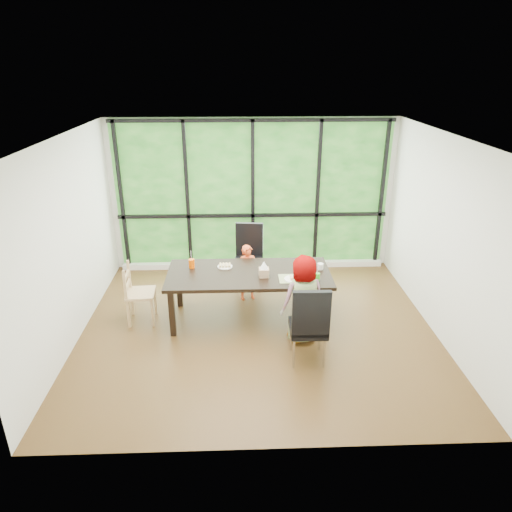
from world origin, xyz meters
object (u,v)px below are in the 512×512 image
chair_window_leather (249,258)px  white_mug (320,266)px  chair_interior_leather (308,323)px  plate_far (225,267)px  plate_near (293,279)px  green_cup (317,277)px  child_older (302,299)px  orange_cup (192,263)px  tissue_box (264,272)px  dining_table (249,296)px  chair_end_beech (141,293)px  child_toddler (248,272)px

chair_window_leather → white_mug: bearing=-37.0°
chair_interior_leather → plate_far: chair_interior_leather is taller
plate_near → green_cup: size_ratio=2.09×
child_older → white_mug: (0.36, 0.67, 0.17)m
green_cup → child_older: bearing=-130.8°
orange_cup → tissue_box: bearing=-17.7°
dining_table → green_cup: size_ratio=20.16×
plate_near → green_cup: bearing=-8.9°
chair_end_beech → tissue_box: size_ratio=6.40×
orange_cup → green_cup: bearing=-16.0°
child_toddler → tissue_box: (0.21, -0.76, 0.35)m
green_cup → dining_table: bearing=161.9°
tissue_box → orange_cup: bearing=162.3°
child_toddler → chair_window_leather: bearing=71.9°
child_toddler → tissue_box: bearing=-90.0°
plate_near → tissue_box: 0.42m
white_mug → tissue_box: size_ratio=0.62×
chair_interior_leather → plate_near: 0.84m
child_toddler → dining_table: bearing=-105.4°
child_toddler → white_mug: 1.23m
dining_table → chair_window_leather: 1.06m
dining_table → child_toddler: (0.00, 0.63, 0.08)m
dining_table → orange_cup: bearing=166.3°
plate_near → child_toddler: bearing=124.4°
plate_far → green_cup: 1.39m
white_mug → tissue_box: bearing=-165.8°
child_toddler → tissue_box: size_ratio=6.52×
child_toddler → plate_near: 1.12m
chair_end_beech → plate_near: 2.21m
white_mug → chair_interior_leather: bearing=-106.1°
child_older → plate_near: child_older is taller
white_mug → green_cup: bearing=-105.9°
plate_far → child_older: bearing=-37.5°
chair_window_leather → child_toddler: bearing=-86.5°
chair_end_beech → plate_far: 1.28m
chair_end_beech → tissue_box: chair_end_beech is taller
orange_cup → green_cup: (1.77, -0.51, -0.01)m
child_toddler → orange_cup: bearing=-168.1°
white_mug → child_older: bearing=-117.9°
chair_interior_leather → child_older: size_ratio=0.87×
chair_interior_leather → plate_near: bearing=-81.3°
child_toddler → plate_far: size_ratio=4.17×
chair_interior_leather → plate_near: chair_interior_leather is taller
chair_end_beech → plate_far: bearing=-83.0°
chair_window_leather → orange_cup: (-0.85, -0.84, 0.28)m
orange_cup → white_mug: 1.88m
chair_end_beech → white_mug: 2.64m
child_older → tissue_box: (-0.48, 0.46, 0.19)m
chair_end_beech → white_mug: size_ratio=10.24×
green_cup → child_toddler: bearing=134.9°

